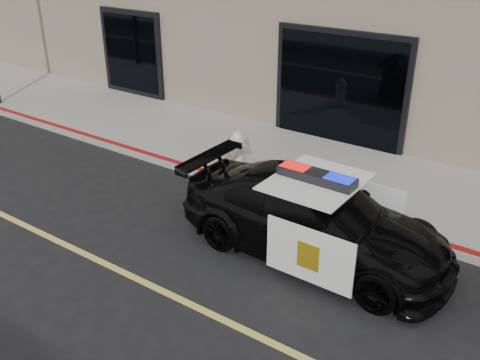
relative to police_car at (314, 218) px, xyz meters
The scene contains 4 objects.
ground 2.48m from the police_car, 110.26° to the right, with size 120.00×120.00×0.00m, color black.
sidewalk_n 3.19m from the police_car, 105.31° to the left, with size 60.00×3.50×0.15m, color gray.
police_car is the anchor object (origin of this frame).
fire_hydrant 3.52m from the police_car, 146.28° to the left, with size 0.38×0.52×0.83m.
Camera 1 is at (4.20, -4.76, 5.11)m, focal length 40.00 mm.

